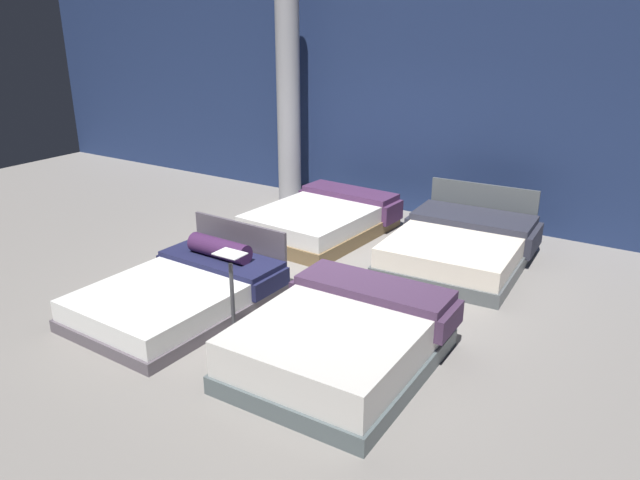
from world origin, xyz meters
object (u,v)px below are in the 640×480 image
bed_2 (322,220)px  bed_3 (461,246)px  bed_1 (342,340)px  support_pillar (288,100)px  bed_0 (183,292)px  price_sign (233,313)px

bed_2 → bed_3: bearing=4.5°
bed_1 → support_pillar: bearing=129.5°
bed_1 → bed_3: (0.04, 3.01, -0.03)m
bed_0 → support_pillar: bearing=110.9°
price_sign → bed_3: bearing=71.9°
bed_0 → bed_1: (2.09, -0.07, 0.06)m
bed_0 → support_pillar: (-1.43, 4.07, 1.55)m
price_sign → bed_2: bearing=107.8°
bed_3 → support_pillar: support_pillar is taller
bed_2 → bed_0: bearing=-86.6°
bed_1 → bed_2: bearing=124.4°
bed_3 → bed_1: bearing=-93.8°
bed_3 → price_sign: 3.48m
bed_3 → price_sign: (-1.08, -3.30, 0.15)m
bed_0 → support_pillar: support_pillar is taller
bed_3 → support_pillar: 4.02m
bed_2 → price_sign: bearing=-68.9°
bed_3 → support_pillar: bearing=159.2°
bed_1 → price_sign: (-1.04, -0.30, 0.12)m
bed_0 → price_sign: price_sign is taller
bed_1 → bed_3: size_ratio=0.91×
bed_0 → bed_2: bearing=91.7°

